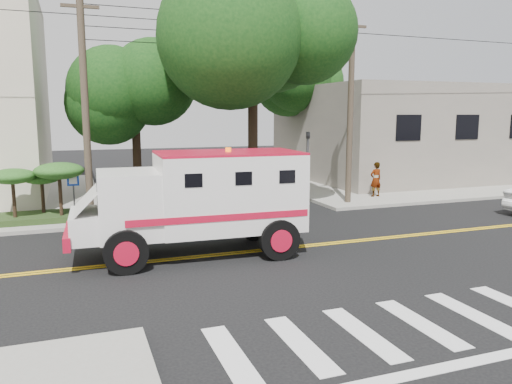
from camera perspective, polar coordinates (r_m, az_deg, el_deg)
name	(u,v)px	position (r m, az deg, el deg)	size (l,w,h in m)	color
ground	(277,249)	(16.52, 2.40, -6.51)	(100.00, 100.00, 0.00)	black
sidewalk_ne	(386,179)	(34.63, 14.59, 1.48)	(17.00, 17.00, 0.15)	gray
building_right	(402,132)	(35.66, 16.32, 6.58)	(14.00, 12.00, 6.00)	slate
utility_pole_left	(85,111)	(20.71, -18.91, 8.74)	(0.28, 0.28, 9.00)	#382D23
utility_pole_right	(350,112)	(24.32, 10.73, 9.02)	(0.28, 0.28, 9.00)	#382D23
tree_main	(265,49)	(22.59, 0.98, 16.06)	(6.08, 5.70, 9.85)	black
tree_left	(141,87)	(26.75, -12.97, 11.57)	(4.48, 4.20, 7.70)	black
tree_right	(310,88)	(33.99, 6.15, 11.75)	(4.80, 4.50, 8.20)	black
traffic_signal	(307,162)	(22.70, 5.90, 3.40)	(0.15, 0.18, 3.60)	#3F3F42
accessibility_sign	(74,191)	(21.10, -20.12, 0.12)	(0.45, 0.10, 2.02)	#3F3F42
palm_planter	(40,184)	(21.55, -23.45, 0.86)	(3.52, 2.63, 2.36)	#1E3314
armored_truck	(200,197)	(15.57, -6.42, -0.58)	(7.20, 3.12, 3.23)	silver
pedestrian_a	(376,179)	(26.49, 13.53, 1.42)	(0.65, 0.43, 1.79)	gray
pedestrian_b	(366,176)	(28.32, 12.45, 1.79)	(0.80, 0.63, 1.65)	gray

